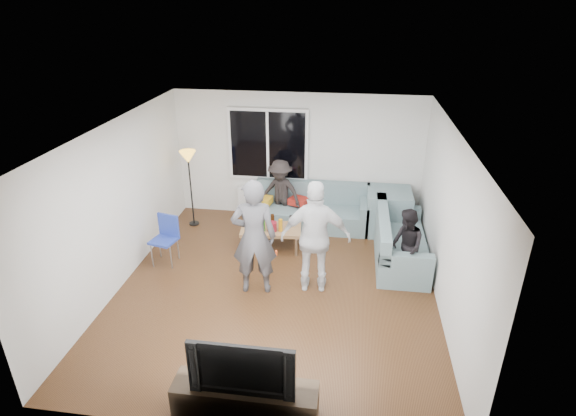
# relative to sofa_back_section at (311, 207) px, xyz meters

# --- Properties ---
(floor) EXTENTS (5.00, 5.50, 0.04)m
(floor) POSITION_rel_sofa_back_section_xyz_m (-0.33, -2.27, -0.45)
(floor) COLOR #56351C
(floor) RESTS_ON ground
(ceiling) EXTENTS (5.00, 5.50, 0.04)m
(ceiling) POSITION_rel_sofa_back_section_xyz_m (-0.33, -2.27, 2.20)
(ceiling) COLOR white
(ceiling) RESTS_ON ground
(wall_back) EXTENTS (5.00, 0.04, 2.60)m
(wall_back) POSITION_rel_sofa_back_section_xyz_m (-0.33, 0.50, 0.88)
(wall_back) COLOR silver
(wall_back) RESTS_ON ground
(wall_front) EXTENTS (5.00, 0.04, 2.60)m
(wall_front) POSITION_rel_sofa_back_section_xyz_m (-0.33, -5.04, 0.88)
(wall_front) COLOR silver
(wall_front) RESTS_ON ground
(wall_left) EXTENTS (0.04, 5.50, 2.60)m
(wall_left) POSITION_rel_sofa_back_section_xyz_m (-2.85, -2.27, 0.88)
(wall_left) COLOR silver
(wall_left) RESTS_ON ground
(wall_right) EXTENTS (0.04, 5.50, 2.60)m
(wall_right) POSITION_rel_sofa_back_section_xyz_m (2.19, -2.27, 0.88)
(wall_right) COLOR silver
(wall_right) RESTS_ON ground
(window_frame) EXTENTS (1.62, 0.06, 1.47)m
(window_frame) POSITION_rel_sofa_back_section_xyz_m (-0.93, 0.42, 1.12)
(window_frame) COLOR white
(window_frame) RESTS_ON wall_back
(window_glass) EXTENTS (1.50, 0.02, 1.35)m
(window_glass) POSITION_rel_sofa_back_section_xyz_m (-0.93, 0.38, 1.12)
(window_glass) COLOR black
(window_glass) RESTS_ON window_frame
(window_mullion) EXTENTS (0.05, 0.03, 1.35)m
(window_mullion) POSITION_rel_sofa_back_section_xyz_m (-0.93, 0.37, 1.12)
(window_mullion) COLOR white
(window_mullion) RESTS_ON window_frame
(radiator) EXTENTS (1.30, 0.12, 0.62)m
(radiator) POSITION_rel_sofa_back_section_xyz_m (-0.93, 0.38, -0.11)
(radiator) COLOR silver
(radiator) RESTS_ON floor
(potted_plant) EXTENTS (0.20, 0.16, 0.34)m
(potted_plant) POSITION_rel_sofa_back_section_xyz_m (-0.68, 0.35, 0.36)
(potted_plant) COLOR #28642A
(potted_plant) RESTS_ON radiator
(vase) EXTENTS (0.18, 0.18, 0.16)m
(vase) POSITION_rel_sofa_back_section_xyz_m (-1.30, 0.35, 0.28)
(vase) COLOR white
(vase) RESTS_ON radiator
(sofa_back_section) EXTENTS (2.30, 0.85, 0.85)m
(sofa_back_section) POSITION_rel_sofa_back_section_xyz_m (0.00, 0.00, 0.00)
(sofa_back_section) COLOR slate
(sofa_back_section) RESTS_ON floor
(sofa_right_section) EXTENTS (2.00, 0.85, 0.85)m
(sofa_right_section) POSITION_rel_sofa_back_section_xyz_m (1.69, -1.08, 0.00)
(sofa_right_section) COLOR slate
(sofa_right_section) RESTS_ON floor
(sofa_corner) EXTENTS (0.85, 0.85, 0.85)m
(sofa_corner) POSITION_rel_sofa_back_section_xyz_m (1.52, 0.00, 0.00)
(sofa_corner) COLOR slate
(sofa_corner) RESTS_ON floor
(cushion_yellow) EXTENTS (0.42, 0.37, 0.14)m
(cushion_yellow) POSITION_rel_sofa_back_section_xyz_m (-0.99, -0.02, 0.09)
(cushion_yellow) COLOR gold
(cushion_yellow) RESTS_ON sofa_back_section
(cushion_red) EXTENTS (0.44, 0.41, 0.13)m
(cushion_red) POSITION_rel_sofa_back_section_xyz_m (-0.25, 0.06, 0.09)
(cushion_red) COLOR maroon
(cushion_red) RESTS_ON sofa_back_section
(coffee_table) EXTENTS (1.16, 0.71, 0.40)m
(coffee_table) POSITION_rel_sofa_back_section_xyz_m (-0.64, -0.98, -0.22)
(coffee_table) COLOR olive
(coffee_table) RESTS_ON floor
(pitcher) EXTENTS (0.17, 0.17, 0.17)m
(pitcher) POSITION_rel_sofa_back_section_xyz_m (-0.60, -1.08, 0.06)
(pitcher) COLOR maroon
(pitcher) RESTS_ON coffee_table
(side_chair) EXTENTS (0.48, 0.48, 0.86)m
(side_chair) POSITION_rel_sofa_back_section_xyz_m (-2.38, -1.78, 0.01)
(side_chair) COLOR #24399D
(side_chair) RESTS_ON floor
(floor_lamp) EXTENTS (0.32, 0.32, 1.56)m
(floor_lamp) POSITION_rel_sofa_back_section_xyz_m (-2.38, -0.26, 0.36)
(floor_lamp) COLOR yellow
(floor_lamp) RESTS_ON floor
(player_left) EXTENTS (0.74, 0.55, 1.88)m
(player_left) POSITION_rel_sofa_back_section_xyz_m (-0.65, -2.35, 0.52)
(player_left) COLOR #48474C
(player_left) RESTS_ON floor
(player_right) EXTENTS (1.10, 0.52, 1.84)m
(player_right) POSITION_rel_sofa_back_section_xyz_m (0.27, -2.18, 0.49)
(player_right) COLOR silver
(player_right) RESTS_ON floor
(spectator_right) EXTENTS (0.62, 0.71, 1.26)m
(spectator_right) POSITION_rel_sofa_back_section_xyz_m (1.69, -1.74, 0.20)
(spectator_right) COLOR black
(spectator_right) RESTS_ON floor
(spectator_back) EXTENTS (0.99, 0.74, 1.37)m
(spectator_back) POSITION_rel_sofa_back_section_xyz_m (-0.62, 0.03, 0.26)
(spectator_back) COLOR black
(spectator_back) RESTS_ON floor
(tv_console) EXTENTS (1.60, 0.40, 0.44)m
(tv_console) POSITION_rel_sofa_back_section_xyz_m (-0.26, -4.77, -0.20)
(tv_console) COLOR #302418
(tv_console) RESTS_ON floor
(television) EXTENTS (1.14, 0.15, 0.65)m
(television) POSITION_rel_sofa_back_section_xyz_m (-0.26, -4.77, 0.34)
(television) COLOR black
(television) RESTS_ON tv_console
(bottle_c) EXTENTS (0.07, 0.07, 0.23)m
(bottle_c) POSITION_rel_sofa_back_section_xyz_m (-0.63, -0.87, 0.09)
(bottle_c) COLOR black
(bottle_c) RESTS_ON coffee_table
(bottle_e) EXTENTS (0.07, 0.07, 0.21)m
(bottle_e) POSITION_rel_sofa_back_section_xyz_m (-0.29, -0.84, 0.08)
(bottle_e) COLOR black
(bottle_e) RESTS_ON coffee_table
(bottle_b) EXTENTS (0.08, 0.08, 0.27)m
(bottle_b) POSITION_rel_sofa_back_section_xyz_m (-0.77, -1.10, 0.11)
(bottle_b) COLOR #1E7D16
(bottle_b) RESTS_ON coffee_table
(bottle_a) EXTENTS (0.07, 0.07, 0.25)m
(bottle_a) POSITION_rel_sofa_back_section_xyz_m (-0.91, -0.90, 0.10)
(bottle_a) COLOR #C5780B
(bottle_a) RESTS_ON coffee_table
(bottle_d) EXTENTS (0.07, 0.07, 0.23)m
(bottle_d) POSITION_rel_sofa_back_section_xyz_m (-0.45, -1.07, 0.09)
(bottle_d) COLOR orange
(bottle_d) RESTS_ON coffee_table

